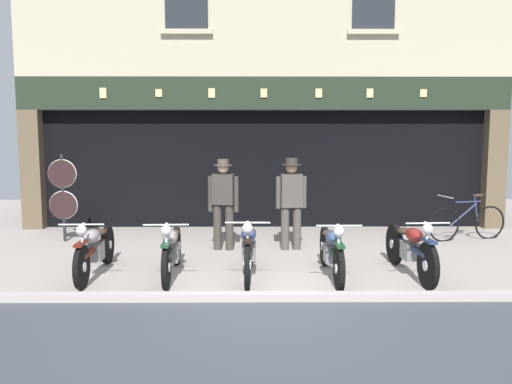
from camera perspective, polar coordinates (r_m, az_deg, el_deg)
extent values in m
cube|color=#9C918B|center=(11.77, 0.88, -4.18)|extent=(22.60, 10.00, 0.08)
cube|color=#AB9F9C|center=(6.99, 1.84, -11.40)|extent=(22.60, 0.16, 0.18)
cube|color=black|center=(13.89, 0.67, 3.06)|extent=(9.76, 4.00, 2.60)
cube|color=brown|center=(12.71, -22.70, 2.21)|extent=(0.44, 0.36, 2.60)
cube|color=brown|center=(12.93, 24.03, 2.21)|extent=(0.44, 0.36, 2.60)
cube|color=#23282D|center=(12.13, 0.84, 3.15)|extent=(9.33, 0.03, 2.18)
cube|color=black|center=(11.70, 0.90, 10.47)|extent=(10.60, 0.24, 0.70)
cube|color=#DBC684|center=(11.99, -16.01, 10.12)|extent=(0.14, 0.03, 0.22)
cube|color=#DBC684|center=(11.73, -10.33, 10.35)|extent=(0.14, 0.03, 0.16)
cube|color=#DBC684|center=(11.60, -4.75, 10.48)|extent=(0.14, 0.03, 0.20)
cube|color=#DBC684|center=(11.57, 0.84, 10.51)|extent=(0.14, 0.03, 0.19)
cube|color=#DBC684|center=(11.65, 6.71, 10.44)|extent=(0.14, 0.03, 0.19)
cube|color=#DBC684|center=(11.84, 12.05, 10.28)|extent=(0.14, 0.03, 0.19)
cube|color=#DBC684|center=(12.13, 17.42, 10.03)|extent=(0.14, 0.03, 0.16)
cube|color=#B5AA8D|center=(12.07, 0.91, 19.80)|extent=(10.60, 0.40, 3.23)
cube|color=#B5AA8D|center=(11.76, -7.42, 16.61)|extent=(1.10, 0.12, 0.10)
cube|color=#B5AA8D|center=(11.96, 12.41, 16.35)|extent=(1.10, 0.12, 0.10)
cylinder|color=black|center=(7.76, -18.11, -7.62)|extent=(0.08, 0.61, 0.61)
cylinder|color=silver|center=(7.76, -18.11, -7.62)|extent=(0.10, 0.14, 0.13)
cylinder|color=black|center=(9.10, -15.56, -5.44)|extent=(0.09, 0.61, 0.61)
cylinder|color=silver|center=(9.10, -15.56, -5.44)|extent=(0.11, 0.14, 0.13)
cube|color=#5D1C12|center=(8.40, -16.76, -5.65)|extent=(0.10, 1.31, 0.07)
cube|color=slate|center=(8.41, -16.75, -6.12)|extent=(0.21, 0.32, 0.26)
ellipsoid|color=gray|center=(8.20, -17.12, -4.53)|extent=(0.23, 0.46, 0.20)
ellipsoid|color=#38281E|center=(8.61, -16.36, -4.12)|extent=(0.21, 0.30, 0.10)
cube|color=#5D1C12|center=(7.69, -18.20, -5.26)|extent=(0.11, 0.36, 0.04)
sphere|color=silver|center=(7.71, -18.12, -3.91)|extent=(0.15, 0.15, 0.15)
cylinder|color=silver|center=(7.70, -18.14, -3.32)|extent=(0.62, 0.04, 0.02)
cylinder|color=silver|center=(7.73, -18.11, -5.46)|extent=(0.04, 0.29, 0.60)
cylinder|color=black|center=(7.47, -9.56, -7.94)|extent=(0.09, 0.61, 0.61)
cylinder|color=silver|center=(7.47, -9.56, -7.94)|extent=(0.10, 0.14, 0.13)
cylinder|color=black|center=(8.79, -8.47, -5.70)|extent=(0.10, 0.61, 0.61)
cylinder|color=silver|center=(8.79, -8.47, -5.70)|extent=(0.11, 0.14, 0.13)
cube|color=#1E3F28|center=(8.10, -8.98, -5.90)|extent=(0.11, 1.26, 0.07)
cube|color=slate|center=(8.12, -8.97, -6.39)|extent=(0.21, 0.33, 0.26)
ellipsoid|color=gray|center=(7.90, -9.14, -4.75)|extent=(0.24, 0.47, 0.20)
ellipsoid|color=#38281E|center=(8.31, -8.81, -4.32)|extent=(0.21, 0.31, 0.10)
cube|color=#1E3F28|center=(7.40, -9.61, -5.51)|extent=(0.11, 0.36, 0.04)
sphere|color=silver|center=(7.42, -9.58, -4.09)|extent=(0.15, 0.15, 0.15)
cylinder|color=silver|center=(7.41, -9.59, -3.48)|extent=(0.62, 0.05, 0.02)
cylinder|color=silver|center=(7.44, -9.56, -5.70)|extent=(0.04, 0.25, 0.62)
cylinder|color=black|center=(7.38, -0.92, -7.81)|extent=(0.09, 0.66, 0.66)
cylinder|color=silver|center=(7.38, -0.92, -7.81)|extent=(0.10, 0.15, 0.15)
cylinder|color=black|center=(8.66, -0.64, -5.64)|extent=(0.10, 0.66, 0.66)
cylinder|color=silver|center=(8.66, -0.64, -5.64)|extent=(0.11, 0.15, 0.15)
cube|color=black|center=(7.99, -0.77, -5.80)|extent=(0.10, 1.21, 0.07)
cube|color=slate|center=(8.01, -0.77, -6.29)|extent=(0.21, 0.32, 0.26)
ellipsoid|color=navy|center=(7.80, -0.80, -4.62)|extent=(0.23, 0.47, 0.20)
ellipsoid|color=#38281E|center=(8.19, -0.72, -4.21)|extent=(0.21, 0.30, 0.10)
cube|color=black|center=(7.30, -0.92, -5.15)|extent=(0.11, 0.36, 0.04)
sphere|color=silver|center=(7.33, -0.91, -3.91)|extent=(0.15, 0.15, 0.15)
cylinder|color=silver|center=(7.32, -0.91, -3.29)|extent=(0.62, 0.04, 0.02)
cylinder|color=silver|center=(7.35, -0.91, -5.55)|extent=(0.04, 0.28, 0.60)
cylinder|color=black|center=(7.37, 8.85, -8.10)|extent=(0.07, 0.62, 0.62)
cylinder|color=silver|center=(7.37, 8.85, -8.10)|extent=(0.10, 0.14, 0.14)
cylinder|color=black|center=(8.72, 7.34, -5.75)|extent=(0.08, 0.62, 0.62)
cylinder|color=silver|center=(8.72, 7.34, -5.75)|extent=(0.11, 0.14, 0.14)
cube|color=#153C1E|center=(8.02, 8.04, -5.99)|extent=(0.07, 1.30, 0.07)
cube|color=slate|center=(8.03, 8.04, -6.48)|extent=(0.20, 0.32, 0.26)
ellipsoid|color=navy|center=(7.81, 8.25, -4.83)|extent=(0.22, 0.46, 0.20)
ellipsoid|color=#38281E|center=(8.22, 7.80, -4.38)|extent=(0.20, 0.30, 0.10)
cube|color=#153C1E|center=(7.29, 8.90, -5.61)|extent=(0.10, 0.36, 0.04)
sphere|color=silver|center=(7.31, 8.85, -4.19)|extent=(0.15, 0.15, 0.15)
cylinder|color=silver|center=(7.30, 8.86, -3.58)|extent=(0.62, 0.03, 0.02)
cylinder|color=silver|center=(7.34, 8.84, -5.83)|extent=(0.04, 0.29, 0.60)
cylinder|color=black|center=(7.73, 17.87, -7.50)|extent=(0.11, 0.66, 0.65)
cylinder|color=silver|center=(7.73, 17.87, -7.50)|extent=(0.11, 0.15, 0.14)
cylinder|color=black|center=(9.01, 14.55, -5.39)|extent=(0.12, 0.66, 0.65)
cylinder|color=silver|center=(9.01, 14.55, -5.39)|extent=(0.12, 0.15, 0.14)
cube|color=navy|center=(8.34, 16.11, -5.56)|extent=(0.15, 1.29, 0.07)
cube|color=slate|center=(8.36, 16.09, -6.03)|extent=(0.22, 0.33, 0.26)
ellipsoid|color=maroon|center=(8.15, 16.56, -4.43)|extent=(0.25, 0.47, 0.20)
ellipsoid|color=#38281E|center=(8.54, 15.56, -4.03)|extent=(0.22, 0.31, 0.10)
cube|color=navy|center=(7.66, 17.96, -4.98)|extent=(0.12, 0.37, 0.04)
sphere|color=silver|center=(7.68, 17.84, -3.78)|extent=(0.15, 0.15, 0.15)
cylinder|color=silver|center=(7.67, 17.86, -3.19)|extent=(0.62, 0.06, 0.02)
cylinder|color=silver|center=(7.70, 17.84, -5.34)|extent=(0.05, 0.27, 0.61)
cylinder|color=#38332D|center=(9.72, -2.85, -3.70)|extent=(0.15, 0.15, 0.86)
cylinder|color=#38332D|center=(9.76, -4.13, -3.66)|extent=(0.15, 0.15, 0.86)
cube|color=#38332D|center=(9.64, -3.52, 0.30)|extent=(0.41, 0.27, 0.55)
cube|color=white|center=(9.74, -3.39, 0.76)|extent=(0.14, 0.04, 0.31)
cube|color=black|center=(9.76, -3.38, 0.70)|extent=(0.05, 0.02, 0.28)
cylinder|color=#38332D|center=(9.61, -2.14, -0.24)|extent=(0.09, 0.09, 0.64)
cylinder|color=#38332D|center=(9.70, -4.88, -0.19)|extent=(0.09, 0.09, 0.64)
sphere|color=tan|center=(9.60, -3.54, 2.55)|extent=(0.19, 0.19, 0.19)
cylinder|color=#4C4238|center=(9.60, -3.54, 2.87)|extent=(0.33, 0.33, 0.01)
cylinder|color=#4C4238|center=(9.60, -3.54, 3.19)|extent=(0.20, 0.20, 0.11)
cylinder|color=#47423D|center=(9.78, 4.39, -3.80)|extent=(0.15, 0.15, 0.80)
cylinder|color=#47423D|center=(9.74, 3.12, -3.84)|extent=(0.15, 0.15, 0.80)
cube|color=#47423D|center=(9.66, 3.79, 0.15)|extent=(0.40, 0.26, 0.60)
cube|color=white|center=(9.76, 3.67, 0.64)|extent=(0.14, 0.04, 0.33)
cube|color=maroon|center=(9.78, 3.65, 0.58)|extent=(0.05, 0.02, 0.31)
cylinder|color=#47423D|center=(9.71, 5.15, -0.01)|extent=(0.09, 0.09, 0.58)
cylinder|color=#47423D|center=(9.62, 2.41, -0.04)|extent=(0.09, 0.09, 0.58)
sphere|color=#9E7A5B|center=(9.62, 3.81, 2.59)|extent=(0.21, 0.21, 0.21)
cylinder|color=#332D28|center=(9.62, 3.81, 2.93)|extent=(0.35, 0.35, 0.01)
cylinder|color=#332D28|center=(9.61, 3.81, 3.27)|extent=(0.22, 0.22, 0.11)
cylinder|color=#232328|center=(11.03, -19.87, -0.60)|extent=(0.06, 0.06, 1.71)
cylinder|color=black|center=(10.96, -20.00, 1.85)|extent=(0.53, 0.03, 0.53)
torus|color=beige|center=(10.98, -19.97, 1.86)|extent=(0.56, 0.04, 0.56)
cylinder|color=black|center=(11.03, -19.87, -1.33)|extent=(0.53, 0.03, 0.53)
torus|color=silver|center=(11.04, -19.85, -1.32)|extent=(0.56, 0.04, 0.56)
cube|color=silver|center=(12.23, 11.32, 3.38)|extent=(0.71, 0.02, 0.89)
cube|color=#511E19|center=(12.20, 11.37, 4.99)|extent=(0.71, 0.01, 0.20)
torus|color=black|center=(11.08, 19.41, -3.34)|extent=(0.67, 0.20, 0.68)
torus|color=black|center=(11.69, 23.66, -3.01)|extent=(0.67, 0.20, 0.68)
cylinder|color=navy|center=(11.29, 21.21, -2.31)|extent=(0.60, 0.18, 0.46)
cylinder|color=navy|center=(11.31, 21.69, -0.98)|extent=(0.56, 0.17, 0.03)
cylinder|color=navy|center=(11.44, 22.42, -1.64)|extent=(0.13, 0.06, 0.52)
ellipsoid|color=#332319|center=(11.44, 22.64, -0.34)|extent=(0.26, 0.18, 0.06)
cylinder|color=silver|center=(11.00, 19.53, -0.47)|extent=(0.14, 0.49, 0.02)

